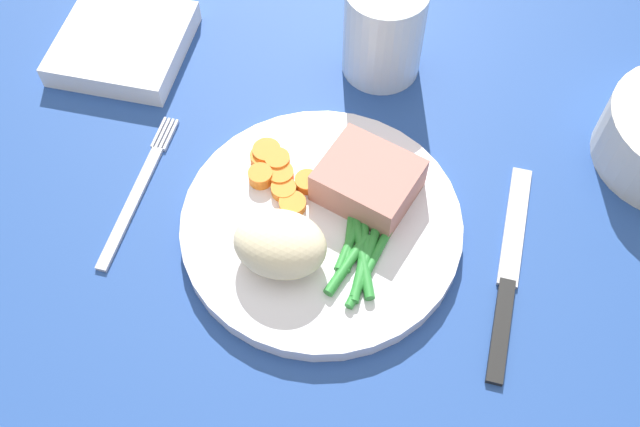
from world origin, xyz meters
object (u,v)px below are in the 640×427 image
Objects in this scene: fork at (138,190)px; meat_portion at (368,181)px; dinner_plate at (320,225)px; knife at (508,273)px; water_glass at (383,36)px; napkin at (123,43)px.

meat_portion is at bearing 7.72° from fork.
dinner_plate is at bearing -130.60° from meat_portion.
knife is 25.55cm from water_glass.
water_glass is (1.08, 19.92, 3.37)cm from dinner_plate.
knife is (16.21, -0.29, -0.60)cm from dinner_plate.
meat_portion is 0.38× the size of knife.
meat_portion is at bearing -22.86° from napkin.
fork is 1.33× the size of napkin.
meat_portion reaches higher than napkin.
water_glass is at bearing 44.98° from fork.
dinner_plate is 1.44× the size of fork.
water_glass is (-2.14, 16.15, 0.86)cm from meat_portion.
napkin reaches higher than fork.
meat_portion is 0.63× the size of napkin.
dinner_plate is 5.56cm from meat_portion.
water_glass is at bearing 123.59° from knife.
meat_portion is 13.95cm from knife.
water_glass is (-15.13, 20.20, 3.97)cm from knife.
water_glass reaches higher than meat_portion.
fork is (-16.64, -0.26, -0.60)cm from dinner_plate.
meat_portion is 0.47× the size of fork.
dinner_plate is at bearing -93.11° from water_glass.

